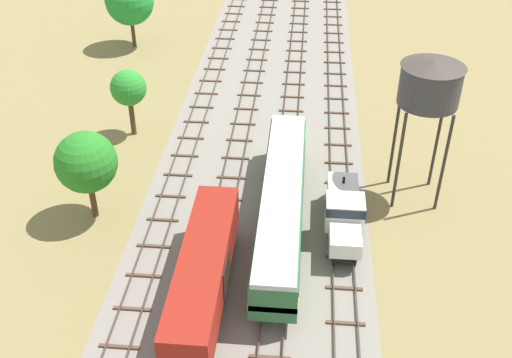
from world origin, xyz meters
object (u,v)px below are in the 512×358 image
object	(u,v)px
shunter_loco_centre_near	(344,212)
diesel_railcar_centre_left_mid	(282,202)
water_tower	(430,84)
freight_boxcar_left_nearest	(204,271)

from	to	relation	value
shunter_loco_centre_near	diesel_railcar_centre_left_mid	world-z (taller)	diesel_railcar_centre_left_mid
diesel_railcar_centre_left_mid	shunter_loco_centre_near	bearing A→B (deg)	-0.29
water_tower	diesel_railcar_centre_left_mid	bearing A→B (deg)	-152.21
shunter_loco_centre_near	diesel_railcar_centre_left_mid	xyz separation A→B (m)	(-4.45, 0.02, 0.59)
diesel_railcar_centre_left_mid	water_tower	distance (m)	13.37
shunter_loco_centre_near	diesel_railcar_centre_left_mid	bearing A→B (deg)	179.71
diesel_railcar_centre_left_mid	freight_boxcar_left_nearest	bearing A→B (deg)	-121.12
freight_boxcar_left_nearest	water_tower	xyz separation A→B (m)	(14.47, 12.65, 7.24)
shunter_loco_centre_near	water_tower	bearing A→B (deg)	43.62
freight_boxcar_left_nearest	shunter_loco_centre_near	xyz separation A→B (m)	(8.90, 7.34, -0.44)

